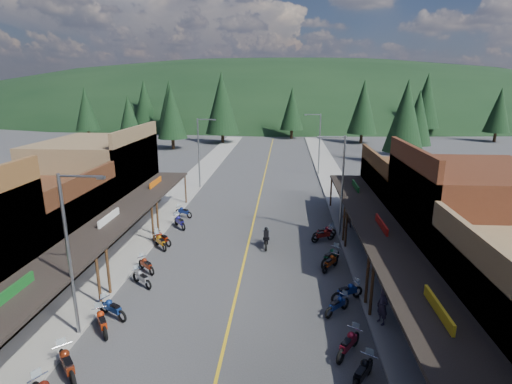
% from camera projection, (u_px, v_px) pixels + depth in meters
% --- Properties ---
extents(ground, '(220.00, 220.00, 0.00)m').
position_uv_depth(ground, '(239.00, 281.00, 24.53)').
color(ground, '#38383A').
rests_on(ground, ground).
extents(centerline, '(0.15, 90.00, 0.01)m').
position_uv_depth(centerline, '(260.00, 194.00, 43.77)').
color(centerline, gold).
rests_on(centerline, ground).
extents(sidewalk_west, '(3.40, 94.00, 0.15)m').
position_uv_depth(sidewalk_west, '(182.00, 192.00, 44.37)').
color(sidewalk_west, gray).
rests_on(sidewalk_west, ground).
extents(sidewalk_east, '(3.40, 94.00, 0.15)m').
position_uv_depth(sidewalk_east, '(340.00, 195.00, 43.14)').
color(sidewalk_east, gray).
rests_on(sidewalk_east, ground).
extents(shop_west_2, '(10.90, 9.00, 6.20)m').
position_uv_depth(shop_west_2, '(36.00, 227.00, 26.47)').
color(shop_west_2, '#3F2111').
rests_on(shop_west_2, ground).
extents(shop_west_3, '(10.90, 10.20, 8.20)m').
position_uv_depth(shop_west_3, '(99.00, 179.00, 35.45)').
color(shop_west_3, brown).
rests_on(shop_west_3, ground).
extents(shop_east_2, '(10.90, 9.00, 8.20)m').
position_uv_depth(shop_east_2, '(467.00, 223.00, 24.27)').
color(shop_east_2, '#562B19').
rests_on(shop_east_2, ground).
extents(shop_east_3, '(10.90, 10.20, 6.20)m').
position_uv_depth(shop_east_3, '(415.00, 196.00, 33.77)').
color(shop_east_3, '#4C2D16').
rests_on(shop_east_3, ground).
extents(streetlight_0, '(2.16, 0.18, 8.00)m').
position_uv_depth(streetlight_0, '(71.00, 250.00, 18.08)').
color(streetlight_0, gray).
rests_on(streetlight_0, ground).
extents(streetlight_1, '(2.16, 0.18, 8.00)m').
position_uv_depth(streetlight_1, '(200.00, 150.00, 45.02)').
color(streetlight_1, gray).
rests_on(streetlight_1, ground).
extents(streetlight_2, '(2.16, 0.18, 8.00)m').
position_uv_depth(streetlight_2, '(341.00, 182.00, 30.57)').
color(streetlight_2, gray).
rests_on(streetlight_2, ground).
extents(streetlight_3, '(2.16, 0.18, 8.00)m').
position_uv_depth(streetlight_3, '(318.00, 141.00, 51.73)').
color(streetlight_3, gray).
rests_on(streetlight_3, ground).
extents(ridge_hill, '(310.00, 140.00, 60.00)m').
position_uv_depth(ridge_hill, '(279.00, 115.00, 154.42)').
color(ridge_hill, black).
rests_on(ridge_hill, ground).
extents(pine_0, '(5.04, 5.04, 11.00)m').
position_uv_depth(pine_0, '(86.00, 109.00, 85.30)').
color(pine_0, black).
rests_on(pine_0, ground).
extents(pine_1, '(5.88, 5.88, 12.50)m').
position_uv_depth(pine_1, '(170.00, 104.00, 91.67)').
color(pine_1, black).
rests_on(pine_1, ground).
extents(pine_2, '(6.72, 6.72, 14.00)m').
position_uv_depth(pine_2, '(222.00, 103.00, 78.94)').
color(pine_2, black).
rests_on(pine_2, ground).
extents(pine_3, '(5.04, 5.04, 11.00)m').
position_uv_depth(pine_3, '(292.00, 109.00, 86.05)').
color(pine_3, black).
rests_on(pine_3, ground).
extents(pine_4, '(5.88, 5.88, 12.50)m').
position_uv_depth(pine_4, '(363.00, 107.00, 79.09)').
color(pine_4, black).
rests_on(pine_4, ground).
extents(pine_5, '(6.72, 6.72, 14.00)m').
position_uv_depth(pine_5, '(426.00, 101.00, 89.31)').
color(pine_5, black).
rests_on(pine_5, ground).
extents(pine_6, '(5.04, 5.04, 11.00)m').
position_uv_depth(pine_6, '(499.00, 110.00, 81.16)').
color(pine_6, black).
rests_on(pine_6, ground).
extents(pine_7, '(5.88, 5.88, 12.50)m').
position_uv_depth(pine_7, '(145.00, 102.00, 98.00)').
color(pine_7, black).
rests_on(pine_7, ground).
extents(pine_8, '(4.48, 4.48, 10.00)m').
position_uv_depth(pine_8, '(129.00, 121.00, 63.00)').
color(pine_8, black).
rests_on(pine_8, ground).
extents(pine_9, '(4.93, 4.93, 10.80)m').
position_uv_depth(pine_9, '(418.00, 118.00, 64.46)').
color(pine_9, black).
rests_on(pine_9, ground).
extents(pine_10, '(5.38, 5.38, 11.60)m').
position_uv_depth(pine_10, '(171.00, 112.00, 72.12)').
color(pine_10, black).
rests_on(pine_10, ground).
extents(pine_11, '(5.82, 5.82, 12.40)m').
position_uv_depth(pine_11, '(406.00, 116.00, 57.79)').
color(pine_11, black).
rests_on(pine_11, ground).
extents(bike_west_4, '(2.13, 2.26, 1.33)m').
position_uv_depth(bike_west_4, '(67.00, 363.00, 16.38)').
color(bike_west_4, maroon).
rests_on(bike_west_4, ground).
extents(bike_west_5, '(1.78, 2.14, 1.21)m').
position_uv_depth(bike_west_5, '(102.00, 321.00, 19.38)').
color(bike_west_5, red).
rests_on(bike_west_5, ground).
extents(bike_west_6, '(2.12, 1.62, 1.17)m').
position_uv_depth(bike_west_6, '(112.00, 308.00, 20.55)').
color(bike_west_6, navy).
rests_on(bike_west_6, ground).
extents(bike_west_7, '(1.88, 1.70, 1.09)m').
position_uv_depth(bike_west_7, '(142.00, 277.00, 23.85)').
color(bike_west_7, '#939297').
rests_on(bike_west_7, ground).
extents(bike_west_8, '(1.80, 1.73, 1.07)m').
position_uv_depth(bike_west_8, '(146.00, 264.00, 25.60)').
color(bike_west_8, maroon).
rests_on(bike_west_8, ground).
extents(bike_west_9, '(1.78, 1.97, 1.14)m').
position_uv_depth(bike_west_9, '(161.00, 241.00, 29.26)').
color(bike_west_9, '#AE690C').
rests_on(bike_west_9, ground).
extents(bike_west_10, '(2.00, 1.68, 1.13)m').
position_uv_depth(bike_west_10, '(162.00, 238.00, 29.91)').
color(bike_west_10, '#AC270C').
rests_on(bike_west_10, ground).
extents(bike_west_11, '(1.83, 2.11, 1.21)m').
position_uv_depth(bike_west_11, '(180.00, 221.00, 33.38)').
color(bike_west_11, navy).
rests_on(bike_west_11, ground).
extents(bike_west_12, '(1.99, 1.50, 1.10)m').
position_uv_depth(bike_west_12, '(184.00, 211.00, 36.14)').
color(bike_west_12, navy).
rests_on(bike_west_12, ground).
extents(bike_east_4, '(1.74, 2.21, 1.23)m').
position_uv_depth(bike_east_4, '(362.00, 372.00, 15.94)').
color(bike_east_4, black).
rests_on(bike_east_4, ground).
extents(bike_east_5, '(1.78, 2.19, 1.23)m').
position_uv_depth(bike_east_5, '(348.00, 343.00, 17.72)').
color(bike_east_5, maroon).
rests_on(bike_east_5, ground).
extents(bike_east_6, '(1.78, 1.79, 1.08)m').
position_uv_depth(bike_east_6, '(337.00, 304.00, 20.95)').
color(bike_east_6, navy).
rests_on(bike_east_6, ground).
extents(bike_east_7, '(2.14, 1.64, 1.18)m').
position_uv_depth(bike_east_7, '(347.00, 291.00, 22.19)').
color(bike_east_7, navy).
rests_on(bike_east_7, ground).
extents(bike_east_8, '(1.65, 2.02, 1.14)m').
position_uv_depth(bike_east_8, '(330.00, 262.00, 25.89)').
color(bike_east_8, '#99320A').
rests_on(bike_east_8, ground).
extents(bike_east_9, '(1.92, 2.30, 1.30)m').
position_uv_depth(bike_east_9, '(331.00, 256.00, 26.55)').
color(bike_east_9, '#0C3D20').
rests_on(bike_east_9, ground).
extents(bike_east_10, '(2.07, 1.53, 1.14)m').
position_uv_depth(bike_east_10, '(323.00, 234.00, 30.53)').
color(bike_east_10, maroon).
rests_on(bike_east_10, ground).
extents(bike_east_11, '(2.18, 1.64, 1.20)m').
position_uv_depth(bike_east_11, '(325.00, 232.00, 31.03)').
color(bike_east_11, maroon).
rests_on(bike_east_11, ground).
extents(rider_on_bike, '(0.79, 2.19, 1.65)m').
position_uv_depth(rider_on_bike, '(266.00, 239.00, 29.49)').
color(rider_on_bike, black).
rests_on(rider_on_bike, ground).
extents(pedestrian_east_a, '(0.70, 0.83, 1.92)m').
position_uv_depth(pedestrian_east_a, '(383.00, 306.00, 19.72)').
color(pedestrian_east_a, '#292233').
rests_on(pedestrian_east_a, sidewalk_east).
extents(pedestrian_east_b, '(1.03, 0.88, 1.84)m').
position_uv_depth(pedestrian_east_b, '(347.00, 217.00, 33.00)').
color(pedestrian_east_b, brown).
rests_on(pedestrian_east_b, sidewalk_east).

